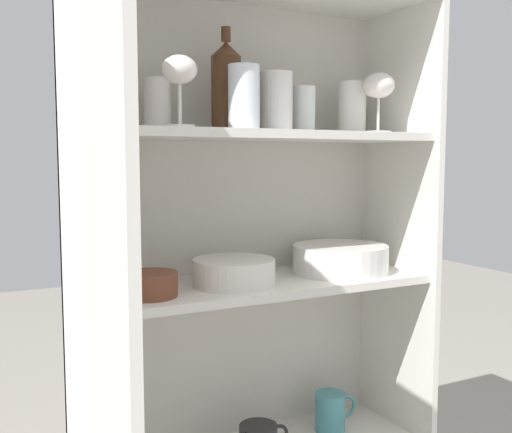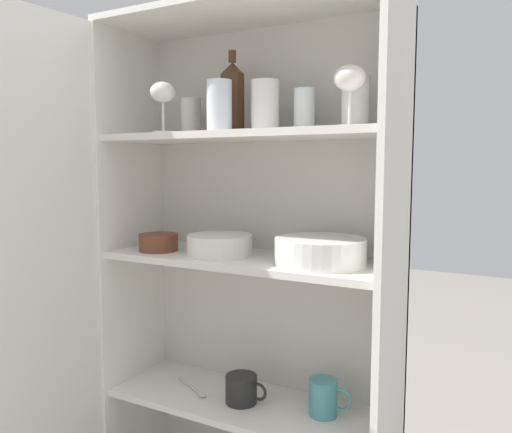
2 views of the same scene
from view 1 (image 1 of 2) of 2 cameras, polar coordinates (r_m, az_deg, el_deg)
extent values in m
cube|color=silver|center=(1.60, -2.21, -6.75)|extent=(0.87, 0.02, 1.46)
cube|color=white|center=(1.33, -16.46, -9.52)|extent=(0.02, 0.32, 1.46)
cube|color=white|center=(1.71, 13.21, -6.12)|extent=(0.02, 0.32, 1.46)
cube|color=silver|center=(1.46, 0.31, -6.49)|extent=(0.84, 0.28, 0.02)
cube|color=silver|center=(1.43, 0.32, 7.70)|extent=(0.84, 0.28, 0.02)
cube|color=silver|center=(0.98, -13.76, -15.09)|extent=(0.05, 0.44, 1.46)
cylinder|color=silver|center=(1.40, -9.40, 10.49)|extent=(0.06, 0.06, 0.12)
cylinder|color=white|center=(1.64, 9.13, 10.13)|extent=(0.07, 0.07, 0.14)
cylinder|color=white|center=(1.48, 1.92, 10.82)|extent=(0.08, 0.08, 0.14)
cylinder|color=white|center=(1.56, 4.57, 10.06)|extent=(0.06, 0.06, 0.12)
cylinder|color=white|center=(1.37, -1.16, 11.25)|extent=(0.07, 0.07, 0.15)
cylinder|color=silver|center=(1.57, 11.53, 7.87)|extent=(0.07, 0.07, 0.01)
cylinder|color=silver|center=(1.57, 11.56, 9.48)|extent=(0.01, 0.01, 0.08)
ellipsoid|color=silver|center=(1.58, 11.61, 12.14)|extent=(0.08, 0.08, 0.06)
cylinder|color=silver|center=(1.26, -7.24, 8.53)|extent=(0.06, 0.06, 0.01)
cylinder|color=silver|center=(1.27, -7.26, 10.53)|extent=(0.01, 0.01, 0.08)
ellipsoid|color=silver|center=(1.27, -7.30, 13.72)|extent=(0.07, 0.07, 0.06)
cylinder|color=#4C2D19|center=(1.45, -2.86, 11.55)|extent=(0.07, 0.07, 0.18)
cone|color=#4C2D19|center=(1.46, -2.88, 15.63)|extent=(0.07, 0.07, 0.03)
cylinder|color=#4C2D19|center=(1.47, -2.89, 16.94)|extent=(0.02, 0.02, 0.03)
cylinder|color=white|center=(1.57, 8.01, -5.14)|extent=(0.25, 0.25, 0.01)
cylinder|color=white|center=(1.57, 8.02, -4.82)|extent=(0.25, 0.25, 0.01)
cylinder|color=white|center=(1.57, 8.02, -4.49)|extent=(0.25, 0.25, 0.01)
cylinder|color=white|center=(1.57, 8.03, -4.17)|extent=(0.25, 0.25, 0.01)
cylinder|color=white|center=(1.57, 8.03, -3.85)|extent=(0.25, 0.25, 0.01)
cylinder|color=white|center=(1.57, 8.04, -3.52)|extent=(0.25, 0.25, 0.01)
cylinder|color=white|center=(1.57, 8.04, -3.20)|extent=(0.25, 0.25, 0.01)
cylinder|color=white|center=(1.56, 8.05, -2.87)|extent=(0.25, 0.25, 0.01)
cylinder|color=silver|center=(1.40, -2.11, -5.30)|extent=(0.19, 0.19, 0.06)
torus|color=silver|center=(1.40, -2.12, -4.22)|extent=(0.19, 0.19, 0.01)
cylinder|color=brown|center=(1.31, -10.11, -6.40)|extent=(0.12, 0.12, 0.05)
torus|color=brown|center=(1.30, -10.13, -5.43)|extent=(0.12, 0.12, 0.01)
cylinder|color=teal|center=(1.72, 7.06, -17.97)|extent=(0.08, 0.08, 0.10)
torus|color=teal|center=(1.75, 8.50, -17.45)|extent=(0.07, 0.01, 0.07)
camera|label=2|loc=(1.37, 62.08, 1.35)|focal=35.00mm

